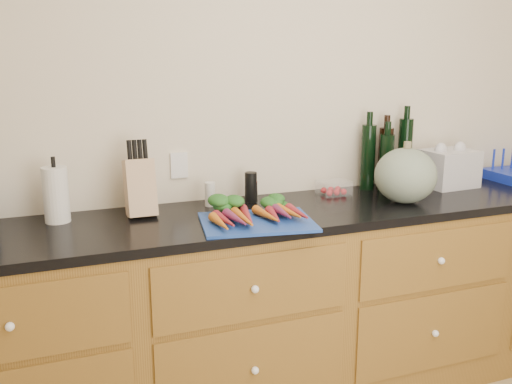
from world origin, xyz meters
name	(u,v)px	position (x,y,z in m)	size (l,w,h in m)	color
wall_back	(293,121)	(0.00, 1.62, 1.30)	(4.10, 0.05, 2.60)	beige
cabinets	(319,303)	(0.00, 1.30, 0.45)	(3.60, 0.64, 0.90)	brown
countertop	(321,210)	(0.00, 1.30, 0.92)	(3.64, 0.62, 0.04)	black
cutting_board	(257,222)	(-0.38, 1.14, 0.95)	(0.46, 0.35, 0.01)	#183C96
carrots	(253,212)	(-0.38, 1.19, 0.98)	(0.41, 0.30, 0.06)	orange
squash	(406,176)	(0.40, 1.21, 1.07)	(0.29, 0.29, 0.26)	#5C6D5C
paper_towel	(56,195)	(-1.16, 1.46, 1.06)	(0.10, 0.10, 0.23)	white
knife_block	(140,188)	(-0.81, 1.44, 1.06)	(0.12, 0.12, 0.25)	tan
grinder_salt	(210,194)	(-0.48, 1.48, 1.00)	(0.05, 0.05, 0.11)	silver
grinder_pepper	(251,187)	(-0.28, 1.48, 1.01)	(0.06, 0.06, 0.14)	black
canister_chrome	(253,191)	(-0.27, 1.48, 0.99)	(0.05, 0.05, 0.10)	silver
tomato_box	(334,188)	(0.16, 1.47, 0.97)	(0.15, 0.12, 0.07)	white
bottles	(386,157)	(0.48, 1.51, 1.10)	(0.30, 0.15, 0.36)	black
grocery_bag	(449,168)	(0.82, 1.42, 1.04)	(0.27, 0.21, 0.19)	silver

